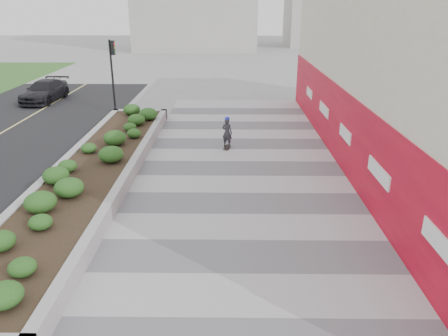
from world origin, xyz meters
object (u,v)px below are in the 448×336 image
at_px(skateboarder, 227,132).
at_px(planter, 94,169).
at_px(traffic_signal_near, 113,65).
at_px(car_dark, 45,91).

bearing_deg(skateboarder, planter, -131.31).
bearing_deg(skateboarder, traffic_signal_near, 146.05).
distance_m(planter, traffic_signal_near, 10.90).
bearing_deg(planter, car_dark, 117.99).
xyz_separation_m(traffic_signal_near, skateboarder, (6.65, -6.78, -2.01)).
xyz_separation_m(planter, traffic_signal_near, (-1.73, 10.50, 2.34)).
bearing_deg(planter, skateboarder, 37.10).
distance_m(traffic_signal_near, car_dark, 6.61).
bearing_deg(car_dark, traffic_signal_near, -26.29).
distance_m(planter, skateboarder, 6.18).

